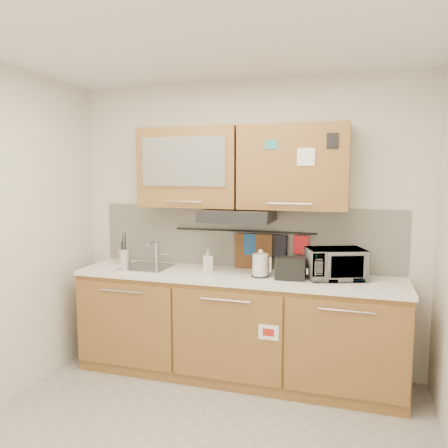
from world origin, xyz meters
The scene contains 18 objects.
ceiling centered at (0.00, 0.00, 2.60)m, with size 3.20×3.20×0.00m, color white.
wall_back centered at (0.00, 1.50, 1.30)m, with size 3.20×3.20×0.00m, color silver.
base_cabinet centered at (0.00, 1.19, 0.41)m, with size 2.80×0.64×0.88m.
countertop centered at (0.00, 1.19, 0.90)m, with size 2.82×0.62×0.04m, color white.
backsplash centered at (0.00, 1.49, 1.20)m, with size 2.80×0.02×0.56m, color silver.
upper_cabinets centered at (0.00, 1.32, 1.83)m, with size 1.82×0.37×0.70m.
range_hood centered at (0.00, 1.25, 1.42)m, with size 0.60×0.46×0.10m, color black.
sink centered at (-0.85, 1.21, 0.92)m, with size 0.42×0.40×0.26m.
utensil_rail centered at (0.00, 1.45, 1.26)m, with size 0.02×0.02×1.30m, color black.
utensil_crock centered at (-1.11, 1.26, 1.00)m, with size 0.16×0.16×0.31m.
kettle centered at (0.22, 1.16, 1.01)m, with size 0.17×0.15×0.23m.
toaster centered at (0.48, 1.14, 1.01)m, with size 0.25×0.15×0.18m.
microwave centered at (0.82, 1.26, 1.05)m, with size 0.45×0.31×0.25m, color #999999.
soap_bottle centered at (-0.28, 1.28, 1.02)m, with size 0.09×0.09×0.19m, color #999999.
cutting_board centered at (0.10, 1.44, 1.03)m, with size 0.35×0.03×0.43m, color brown.
oven_mitt centered at (0.07, 1.44, 1.14)m, with size 0.12×0.03×0.19m, color navy.
dark_pouch centered at (0.33, 1.44, 1.13)m, with size 0.14×0.04×0.22m, color black.
pot_holder centered at (0.52, 1.44, 1.16)m, with size 0.13×0.02×0.16m, color red.
Camera 1 is at (0.97, -2.36, 1.78)m, focal length 35.00 mm.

